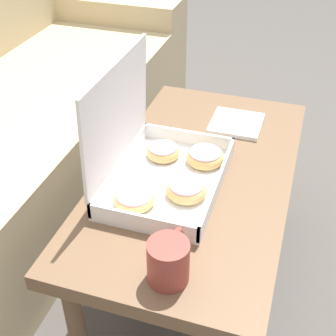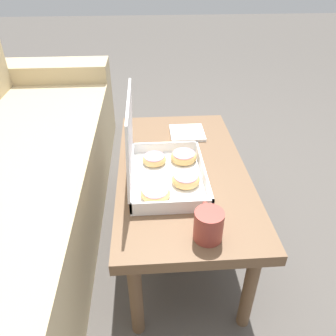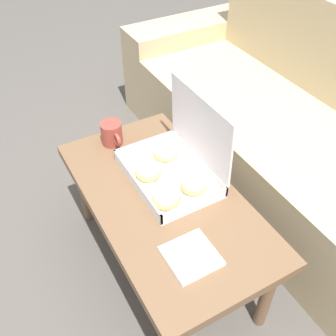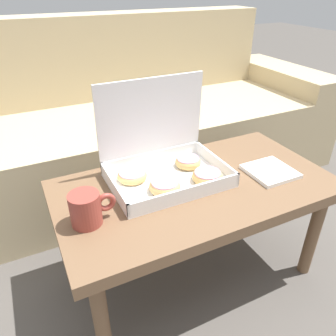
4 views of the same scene
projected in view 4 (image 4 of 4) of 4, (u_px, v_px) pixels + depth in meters
The scene contains 6 objects.
ground_plane at pixel (190, 268), 1.30m from camera, with size 12.00×12.00×0.00m, color #514C47.
couch at pixel (120, 130), 1.76m from camera, with size 2.36×0.77×0.84m.
coffee_table at pixel (196, 196), 1.10m from camera, with size 0.92×0.49×0.41m.
pastry_box at pixel (167, 163), 1.09m from camera, with size 0.38×0.27×0.32m.
coffee_mug at pixel (87, 209), 0.89m from camera, with size 0.13×0.09×0.09m.
napkin_stack at pixel (270, 171), 1.14m from camera, with size 0.15×0.15×0.01m.
Camera 4 is at (-0.48, -0.79, 1.00)m, focal length 35.00 mm.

